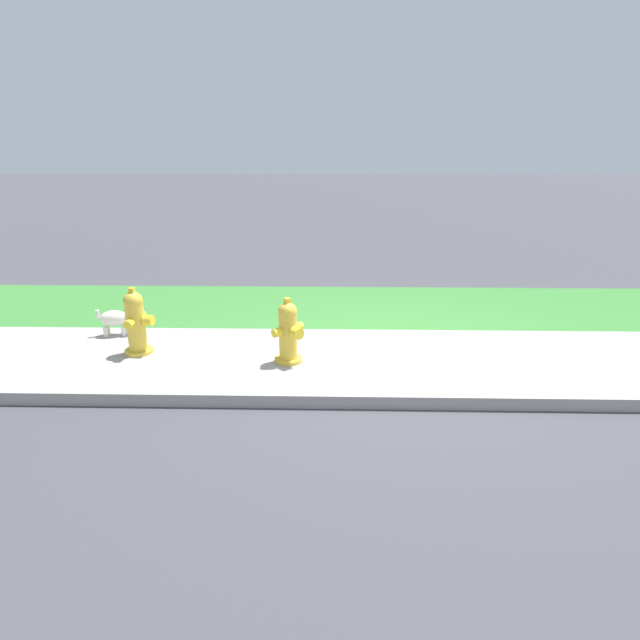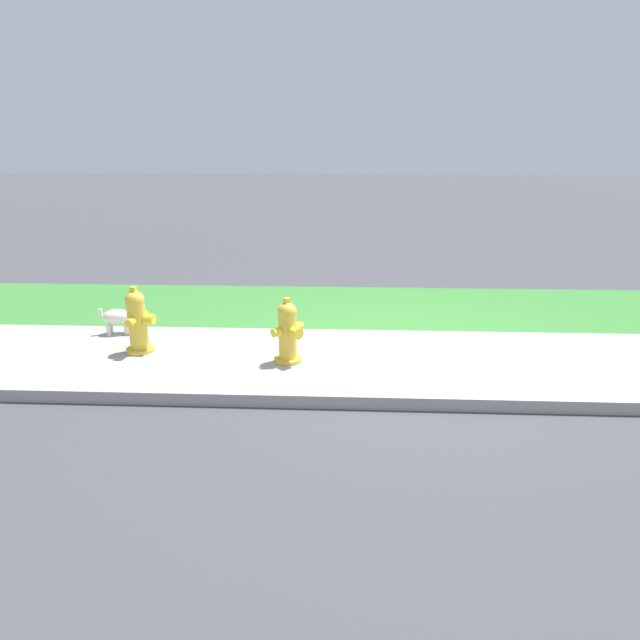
% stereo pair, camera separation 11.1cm
% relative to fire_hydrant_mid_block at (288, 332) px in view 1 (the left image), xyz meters
% --- Properties ---
extents(ground_plane, '(120.00, 120.00, 0.00)m').
position_rel_fire_hydrant_mid_block_xyz_m(ground_plane, '(1.15, 0.09, -0.34)').
color(ground_plane, '#424247').
extents(sidewalk_pavement, '(18.00, 1.90, 0.01)m').
position_rel_fire_hydrant_mid_block_xyz_m(sidewalk_pavement, '(1.15, 0.09, -0.33)').
color(sidewalk_pavement, '#9E9993').
rests_on(sidewalk_pavement, ground).
extents(grass_verge, '(18.00, 2.17, 0.01)m').
position_rel_fire_hydrant_mid_block_xyz_m(grass_verge, '(1.15, 2.12, -0.33)').
color(grass_verge, '#387A33').
rests_on(grass_verge, ground).
extents(street_curb, '(18.00, 0.16, 0.12)m').
position_rel_fire_hydrant_mid_block_xyz_m(street_curb, '(1.15, -0.95, -0.28)').
color(street_curb, '#9E9993').
rests_on(street_curb, ground).
extents(fire_hydrant_mid_block, '(0.34, 0.34, 0.70)m').
position_rel_fire_hydrant_mid_block_xyz_m(fire_hydrant_mid_block, '(0.00, 0.00, 0.00)').
color(fire_hydrant_mid_block, gold).
rests_on(fire_hydrant_mid_block, ground).
extents(fire_hydrant_near_corner, '(0.36, 0.38, 0.75)m').
position_rel_fire_hydrant_mid_block_xyz_m(fire_hydrant_near_corner, '(-1.67, 0.21, 0.02)').
color(fire_hydrant_near_corner, gold).
rests_on(fire_hydrant_near_corner, ground).
extents(small_white_dog, '(0.48, 0.24, 0.39)m').
position_rel_fire_hydrant_mid_block_xyz_m(small_white_dog, '(-2.13, 0.78, -0.11)').
color(small_white_dog, silver).
rests_on(small_white_dog, ground).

